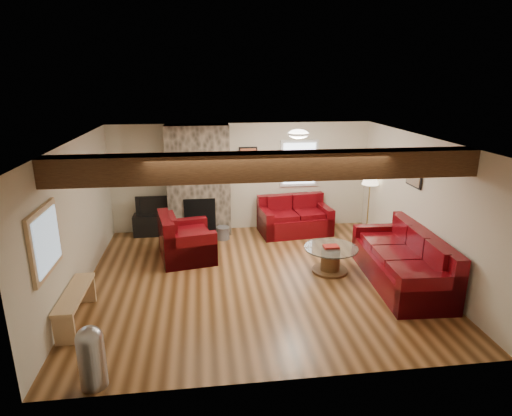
# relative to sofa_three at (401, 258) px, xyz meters

# --- Properties ---
(room) EXTENTS (8.00, 8.00, 8.00)m
(room) POSITION_rel_sofa_three_xyz_m (-2.48, 0.48, 0.78)
(room) COLOR #523115
(room) RESTS_ON ground
(floor) EXTENTS (6.00, 6.00, 0.00)m
(floor) POSITION_rel_sofa_three_xyz_m (-2.48, 0.48, -0.47)
(floor) COLOR #523115
(floor) RESTS_ON ground
(oak_beam) EXTENTS (6.00, 0.36, 0.38)m
(oak_beam) POSITION_rel_sofa_three_xyz_m (-2.48, -0.77, 1.84)
(oak_beam) COLOR #311B0E
(oak_beam) RESTS_ON room
(chimney_breast) EXTENTS (1.40, 0.67, 2.50)m
(chimney_breast) POSITION_rel_sofa_three_xyz_m (-3.48, 2.97, 0.75)
(chimney_breast) COLOR #353129
(chimney_breast) RESTS_ON floor
(back_window) EXTENTS (0.90, 0.08, 1.10)m
(back_window) POSITION_rel_sofa_three_xyz_m (-1.13, 3.19, 1.08)
(back_window) COLOR silver
(back_window) RESTS_ON room
(hatch_window) EXTENTS (0.08, 1.00, 0.90)m
(hatch_window) POSITION_rel_sofa_three_xyz_m (-5.44, -1.02, 0.98)
(hatch_window) COLOR tan
(hatch_window) RESTS_ON room
(ceiling_dome) EXTENTS (0.40, 0.40, 0.18)m
(ceiling_dome) POSITION_rel_sofa_three_xyz_m (-1.58, 1.38, 1.97)
(ceiling_dome) COLOR white
(ceiling_dome) RESTS_ON room
(artwork_back) EXTENTS (0.42, 0.06, 0.52)m
(artwork_back) POSITION_rel_sofa_three_xyz_m (-2.33, 3.19, 1.23)
(artwork_back) COLOR black
(artwork_back) RESTS_ON room
(artwork_right) EXTENTS (0.06, 0.55, 0.42)m
(artwork_right) POSITION_rel_sofa_three_xyz_m (0.48, 0.78, 1.28)
(artwork_right) COLOR black
(artwork_right) RESTS_ON room
(sofa_three) EXTENTS (1.14, 2.47, 0.94)m
(sofa_three) POSITION_rel_sofa_three_xyz_m (0.00, 0.00, 0.00)
(sofa_three) COLOR #4D050A
(sofa_three) RESTS_ON floor
(loveseat) EXTENTS (1.69, 1.09, 0.85)m
(loveseat) POSITION_rel_sofa_three_xyz_m (-1.30, 2.71, -0.04)
(loveseat) COLOR #4D050A
(loveseat) RESTS_ON floor
(armchair_red) EXTENTS (1.19, 1.30, 0.92)m
(armchair_red) POSITION_rel_sofa_three_xyz_m (-3.75, 1.55, -0.01)
(armchair_red) COLOR #4D050A
(armchair_red) RESTS_ON floor
(coffee_table) EXTENTS (0.99, 0.99, 0.52)m
(coffee_table) POSITION_rel_sofa_three_xyz_m (-1.09, 0.58, -0.22)
(coffee_table) COLOR #4D3319
(coffee_table) RESTS_ON floor
(tv_cabinet) EXTENTS (0.97, 0.39, 0.48)m
(tv_cabinet) POSITION_rel_sofa_three_xyz_m (-4.51, 3.01, -0.23)
(tv_cabinet) COLOR black
(tv_cabinet) RESTS_ON floor
(television) EXTENTS (0.79, 0.10, 0.46)m
(television) POSITION_rel_sofa_three_xyz_m (-4.51, 3.01, 0.24)
(television) COLOR black
(television) RESTS_ON tv_cabinet
(floor_lamp) EXTENTS (0.37, 0.37, 1.46)m
(floor_lamp) POSITION_rel_sofa_three_xyz_m (0.32, 2.39, 0.78)
(floor_lamp) COLOR #AC9548
(floor_lamp) RESTS_ON floor
(pine_bench) EXTENTS (0.30, 1.28, 0.48)m
(pine_bench) POSITION_rel_sofa_three_xyz_m (-5.31, -0.61, -0.23)
(pine_bench) COLOR tan
(pine_bench) RESTS_ON floor
(pedal_bin) EXTENTS (0.37, 0.37, 0.78)m
(pedal_bin) POSITION_rel_sofa_three_xyz_m (-4.74, -2.07, -0.08)
(pedal_bin) COLOR #A2A2A7
(pedal_bin) RESTS_ON floor
(coal_bucket) EXTENTS (0.31, 0.31, 0.29)m
(coal_bucket) POSITION_rel_sofa_three_xyz_m (-2.98, 2.53, -0.32)
(coal_bucket) COLOR gray
(coal_bucket) RESTS_ON floor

